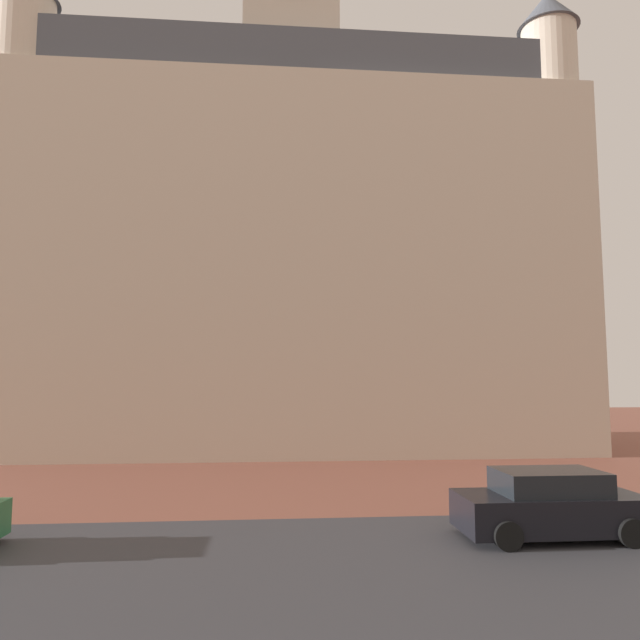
{
  "coord_description": "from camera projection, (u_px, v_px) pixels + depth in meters",
  "views": [
    {
      "loc": [
        -1.4,
        -2.48,
        3.74
      ],
      "look_at": [
        -0.26,
        10.67,
        5.06
      ],
      "focal_mm": 32.73,
      "sensor_mm": 36.0,
      "label": 1
    }
  ],
  "objects": [
    {
      "name": "street_asphalt_strip",
      "position": [
        340.0,
        571.0,
        11.35
      ],
      "size": [
        120.0,
        8.64,
        0.0
      ],
      "primitive_type": "cube",
      "color": "#38383D",
      "rests_on": "ground_plane"
    },
    {
      "name": "car_black",
      "position": [
        550.0,
        505.0,
        13.75
      ],
      "size": [
        4.3,
        2.06,
        1.57
      ],
      "color": "black",
      "rests_on": "ground_plane"
    },
    {
      "name": "landmark_building",
      "position": [
        292.0,
        248.0,
        33.34
      ],
      "size": [
        30.04,
        12.55,
        34.3
      ],
      "color": "beige",
      "rests_on": "ground_plane"
    },
    {
      "name": "ground_plane",
      "position": [
        335.0,
        559.0,
        12.12
      ],
      "size": [
        120.0,
        120.0,
        0.0
      ],
      "primitive_type": "plane",
      "color": "brown"
    }
  ]
}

